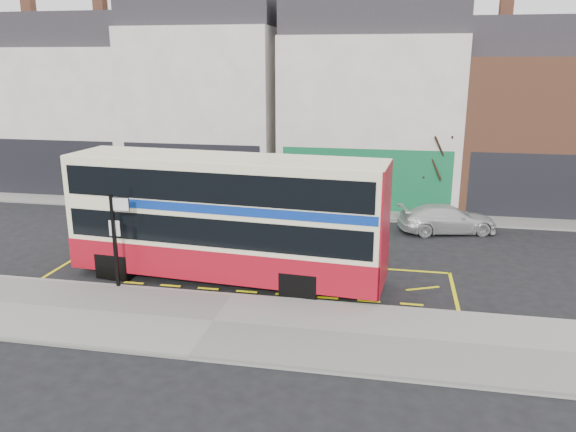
% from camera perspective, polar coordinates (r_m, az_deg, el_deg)
% --- Properties ---
extents(ground, '(120.00, 120.00, 0.00)m').
position_cam_1_polar(ground, '(18.50, -5.34, -7.87)').
color(ground, black).
rests_on(ground, ground).
extents(pavement, '(40.00, 4.00, 0.15)m').
position_cam_1_polar(pavement, '(16.48, -7.59, -10.71)').
color(pavement, gray).
rests_on(pavement, ground).
extents(kerb, '(40.00, 0.15, 0.15)m').
position_cam_1_polar(kerb, '(18.14, -5.67, -8.11)').
color(kerb, gray).
rests_on(kerb, ground).
extents(far_pavement, '(50.00, 3.00, 0.15)m').
position_cam_1_polar(far_pavement, '(28.64, 0.75, 0.83)').
color(far_pavement, gray).
rests_on(far_pavement, ground).
extents(road_markings, '(14.00, 3.40, 0.01)m').
position_cam_1_polar(road_markings, '(19.92, -4.06, -6.08)').
color(road_markings, yellow).
rests_on(road_markings, ground).
extents(terrace_far_left, '(8.00, 8.01, 10.80)m').
position_cam_1_polar(terrace_far_left, '(36.35, -19.85, 10.65)').
color(terrace_far_left, white).
rests_on(terrace_far_left, ground).
extents(terrace_left, '(8.00, 8.01, 11.80)m').
position_cam_1_polar(terrace_left, '(33.01, -7.61, 11.88)').
color(terrace_left, white).
rests_on(terrace_left, ground).
extents(terrace_green_shop, '(9.00, 8.01, 11.30)m').
position_cam_1_polar(terrace_green_shop, '(31.38, 8.52, 11.21)').
color(terrace_green_shop, white).
rests_on(terrace_green_shop, ground).
extents(terrace_right, '(9.00, 8.01, 10.30)m').
position_cam_1_polar(terrace_right, '(32.30, 24.85, 9.20)').
color(terrace_right, '#97573C').
rests_on(terrace_right, ground).
extents(double_decker_bus, '(10.90, 3.36, 4.29)m').
position_cam_1_polar(double_decker_bus, '(18.97, -6.23, -0.08)').
color(double_decker_bus, '#FFF1C2').
rests_on(double_decker_bus, ground).
extents(bus_stop_post, '(0.77, 0.14, 3.10)m').
position_cam_1_polar(bus_stop_post, '(18.86, -17.08, -1.57)').
color(bus_stop_post, black).
rests_on(bus_stop_post, pavement).
extents(car_silver, '(4.28, 2.51, 1.37)m').
position_cam_1_polar(car_silver, '(28.89, -11.81, 1.88)').
color(car_silver, '#99999D').
rests_on(car_silver, ground).
extents(car_grey, '(3.92, 1.41, 1.29)m').
position_cam_1_polar(car_grey, '(27.12, -8.18, 1.08)').
color(car_grey, '#45494D').
rests_on(car_grey, ground).
extents(car_white, '(4.52, 2.71, 1.23)m').
position_cam_1_polar(car_white, '(25.64, 15.88, -0.28)').
color(car_white, silver).
rests_on(car_white, ground).
extents(street_tree_right, '(2.33, 2.33, 5.02)m').
position_cam_1_polar(street_tree_right, '(28.20, 14.97, 7.02)').
color(street_tree_right, '#2F1D15').
rests_on(street_tree_right, ground).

